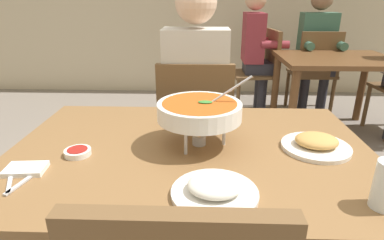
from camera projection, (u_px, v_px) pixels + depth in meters
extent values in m
cube|color=brown|center=(191.00, 153.00, 1.15)|extent=(1.29, 0.90, 0.04)
cylinder|color=brown|center=(81.00, 179.00, 1.66)|extent=(0.07, 0.07, 0.68)
cylinder|color=brown|center=(308.00, 183.00, 1.62)|extent=(0.07, 0.07, 0.68)
cube|color=brown|center=(196.00, 131.00, 2.02)|extent=(0.44, 0.44, 0.03)
cube|color=brown|center=(195.00, 105.00, 1.74)|extent=(0.42, 0.04, 0.45)
cylinder|color=brown|center=(223.00, 149.00, 2.27)|extent=(0.04, 0.04, 0.42)
cylinder|color=brown|center=(170.00, 149.00, 2.28)|extent=(0.04, 0.04, 0.42)
cylinder|color=brown|center=(226.00, 178.00, 1.92)|extent=(0.04, 0.04, 0.42)
cylinder|color=brown|center=(164.00, 177.00, 1.93)|extent=(0.04, 0.04, 0.42)
cylinder|color=#2D2D38|center=(211.00, 159.00, 2.11)|extent=(0.10, 0.10, 0.45)
cylinder|color=#2D2D38|center=(181.00, 158.00, 2.12)|extent=(0.10, 0.10, 0.45)
cube|color=#2D2D38|center=(196.00, 121.00, 1.97)|extent=(0.32, 0.32, 0.12)
cube|color=beige|center=(196.00, 75.00, 1.78)|extent=(0.36, 0.20, 0.50)
sphere|color=beige|center=(196.00, 2.00, 1.65)|extent=(0.22, 0.22, 0.22)
cylinder|color=beige|center=(222.00, 75.00, 1.98)|extent=(0.08, 0.28, 0.08)
cylinder|color=beige|center=(171.00, 75.00, 1.99)|extent=(0.08, 0.28, 0.08)
cylinder|color=silver|center=(224.00, 132.00, 1.15)|extent=(0.01, 0.01, 0.10)
cylinder|color=silver|center=(188.00, 124.00, 1.23)|extent=(0.01, 0.01, 0.10)
cylinder|color=silver|center=(186.00, 141.00, 1.08)|extent=(0.01, 0.01, 0.10)
torus|color=silver|center=(199.00, 119.00, 1.14)|extent=(0.21, 0.21, 0.01)
cylinder|color=#B2B2B7|center=(199.00, 140.00, 1.17)|extent=(0.05, 0.05, 0.04)
cone|color=orange|center=(199.00, 132.00, 1.15)|extent=(0.02, 0.02, 0.04)
cylinder|color=white|center=(199.00, 111.00, 1.13)|extent=(0.30, 0.30, 0.06)
cylinder|color=#B75119|center=(199.00, 104.00, 1.12)|extent=(0.26, 0.26, 0.01)
ellipsoid|color=#388433|center=(205.00, 102.00, 1.11)|extent=(0.05, 0.03, 0.01)
cylinder|color=silver|center=(225.00, 93.00, 1.12)|extent=(0.18, 0.01, 0.13)
cylinder|color=white|center=(215.00, 193.00, 0.87)|extent=(0.24, 0.24, 0.01)
ellipsoid|color=white|center=(215.00, 185.00, 0.86)|extent=(0.15, 0.13, 0.04)
cylinder|color=white|center=(316.00, 147.00, 1.14)|extent=(0.24, 0.24, 0.01)
ellipsoid|color=tan|center=(317.00, 140.00, 1.13)|extent=(0.15, 0.13, 0.04)
cylinder|color=white|center=(78.00, 152.00, 1.09)|extent=(0.09, 0.09, 0.02)
cylinder|color=maroon|center=(77.00, 150.00, 1.09)|extent=(0.07, 0.07, 0.01)
cube|color=white|center=(26.00, 169.00, 0.99)|extent=(0.13, 0.09, 0.02)
cube|color=silver|center=(10.00, 179.00, 0.94)|extent=(0.08, 0.16, 0.01)
cube|color=silver|center=(27.00, 179.00, 0.94)|extent=(0.05, 0.17, 0.01)
cube|color=brown|center=(337.00, 59.00, 2.84)|extent=(1.00, 0.80, 0.04)
cylinder|color=brown|center=(292.00, 110.00, 2.67)|extent=(0.07, 0.07, 0.68)
cylinder|color=brown|center=(275.00, 88.00, 3.30)|extent=(0.07, 0.07, 0.68)
cylinder|color=brown|center=(361.00, 89.00, 3.27)|extent=(0.07, 0.07, 0.68)
cube|color=brown|center=(311.00, 73.00, 3.50)|extent=(0.44, 0.44, 0.03)
cube|color=brown|center=(321.00, 55.00, 3.22)|extent=(0.42, 0.04, 0.45)
cylinder|color=brown|center=(320.00, 89.00, 3.75)|extent=(0.04, 0.04, 0.42)
cylinder|color=brown|center=(287.00, 88.00, 3.76)|extent=(0.04, 0.04, 0.42)
cylinder|color=brown|center=(332.00, 98.00, 3.40)|extent=(0.04, 0.04, 0.42)
cylinder|color=brown|center=(296.00, 98.00, 3.41)|extent=(0.04, 0.04, 0.42)
cylinder|color=brown|center=(366.00, 106.00, 3.16)|extent=(0.04, 0.04, 0.42)
cube|color=brown|center=(253.00, 74.00, 3.47)|extent=(0.49, 0.49, 0.03)
cube|color=brown|center=(272.00, 52.00, 3.40)|extent=(0.09, 0.42, 0.45)
cylinder|color=brown|center=(231.00, 89.00, 3.72)|extent=(0.04, 0.04, 0.42)
cylinder|color=brown|center=(238.00, 99.00, 3.36)|extent=(0.04, 0.04, 0.42)
cylinder|color=brown|center=(263.00, 89.00, 3.74)|extent=(0.04, 0.04, 0.42)
cylinder|color=brown|center=(273.00, 98.00, 3.39)|extent=(0.04, 0.04, 0.42)
cylinder|color=#2D2D38|center=(303.00, 94.00, 3.48)|extent=(0.10, 0.10, 0.45)
cylinder|color=#2D2D38|center=(322.00, 94.00, 3.48)|extent=(0.10, 0.10, 0.45)
cube|color=#2D2D38|center=(315.00, 68.00, 3.41)|extent=(0.32, 0.32, 0.12)
cube|color=#3D6B56|center=(317.00, 37.00, 3.37)|extent=(0.36, 0.20, 0.50)
cylinder|color=#3D6B56|center=(307.00, 45.00, 3.21)|extent=(0.08, 0.28, 0.08)
cylinder|color=#3D6B56|center=(339.00, 45.00, 3.20)|extent=(0.08, 0.28, 0.08)
cylinder|color=#2D2D38|center=(262.00, 95.00, 3.47)|extent=(0.10, 0.10, 0.45)
cylinder|color=#2D2D38|center=(259.00, 90.00, 3.66)|extent=(0.10, 0.10, 0.45)
cube|color=#2D2D38|center=(259.00, 67.00, 3.46)|extent=(0.32, 0.32, 0.12)
cube|color=maroon|center=(253.00, 38.00, 3.35)|extent=(0.20, 0.36, 0.50)
cylinder|color=maroon|center=(275.00, 45.00, 3.21)|extent=(0.28, 0.08, 0.08)
cylinder|color=maroon|center=(269.00, 40.00, 3.51)|extent=(0.28, 0.08, 0.08)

